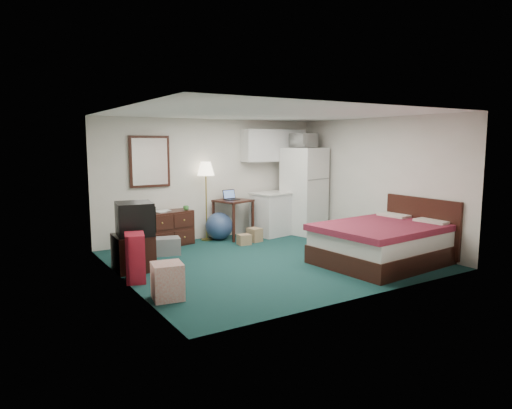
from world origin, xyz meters
TOP-DOWN VIEW (x-y plane):
  - floor at (0.00, 0.00)m, footprint 5.00×4.50m
  - ceiling at (0.00, 0.00)m, footprint 5.00×4.50m
  - walls at (0.00, 0.00)m, footprint 5.01×4.51m
  - mirror at (-1.35, 2.22)m, footprint 0.80×0.06m
  - upper_cabinets at (1.45, 2.08)m, footprint 1.50×0.35m
  - headboard at (2.46, -1.17)m, footprint 0.06×1.56m
  - dresser at (-1.12, 1.98)m, footprint 1.07×0.64m
  - floor_lamp at (-0.23, 2.05)m, footprint 0.38×0.38m
  - desk at (0.33, 1.93)m, footprint 0.81×0.81m
  - exercise_ball at (0.01, 1.95)m, footprint 0.63×0.63m
  - kitchen_counter at (1.24, 1.79)m, footprint 0.94×0.78m
  - fridge at (1.96, 1.60)m, footprint 0.95×0.95m
  - bed at (1.48, -1.17)m, footprint 2.18×1.77m
  - tv_stand at (-2.21, 0.62)m, footprint 0.59×0.64m
  - suitcase at (-2.35, 0.02)m, footprint 0.38×0.49m
  - retail_box at (-2.23, -0.96)m, footprint 0.44×0.44m
  - file_bin at (-1.38, 1.30)m, footprint 0.51×0.43m
  - cardboard_box_a at (0.21, 1.25)m, footprint 0.26×0.23m
  - cardboard_box_b at (0.54, 1.41)m, footprint 0.27×0.31m
  - laptop at (0.30, 1.92)m, footprint 0.32×0.27m
  - crt_tv at (-2.17, 0.61)m, footprint 0.65×0.68m
  - microwave at (1.94, 1.60)m, footprint 0.64×0.47m
  - book_a at (-1.36, 1.91)m, footprint 0.18×0.07m
  - book_b at (-1.19, 2.03)m, footprint 0.15×0.03m
  - mug at (-0.74, 1.92)m, footprint 0.14×0.12m

SIDE VIEW (x-z plane):
  - floor at x=0.00m, z-range -0.01..0.01m
  - cardboard_box_a at x=0.21m, z-range 0.00..0.21m
  - cardboard_box_b at x=0.54m, z-range 0.00..0.28m
  - file_bin at x=-1.38m, z-range 0.00..0.31m
  - retail_box at x=-2.23m, z-range 0.00..0.48m
  - tv_stand at x=-2.21m, z-range 0.00..0.57m
  - exercise_ball at x=0.01m, z-range 0.00..0.57m
  - bed at x=1.48m, z-range 0.00..0.66m
  - dresser at x=-1.12m, z-range 0.00..0.68m
  - suitcase at x=-2.35m, z-range 0.00..0.71m
  - desk at x=0.33m, z-range 0.00..0.82m
  - kitchen_counter at x=1.24m, z-range 0.00..0.91m
  - headboard at x=2.46m, z-range 0.05..1.05m
  - mug at x=-0.74m, z-range 0.68..0.80m
  - book_b at x=-1.19m, z-range 0.68..0.89m
  - book_a at x=-1.36m, z-range 0.68..0.93m
  - floor_lamp at x=-0.23m, z-range 0.00..1.63m
  - crt_tv at x=-2.17m, z-range 0.57..1.09m
  - laptop at x=0.30m, z-range 0.82..1.03m
  - fridge at x=1.96m, z-range 0.00..1.90m
  - walls at x=0.00m, z-range 0.00..2.50m
  - mirror at x=-1.35m, z-range 1.15..2.15m
  - upper_cabinets at x=1.45m, z-range 1.60..2.30m
  - microwave at x=1.94m, z-range 1.90..2.29m
  - ceiling at x=0.00m, z-range 2.50..2.50m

